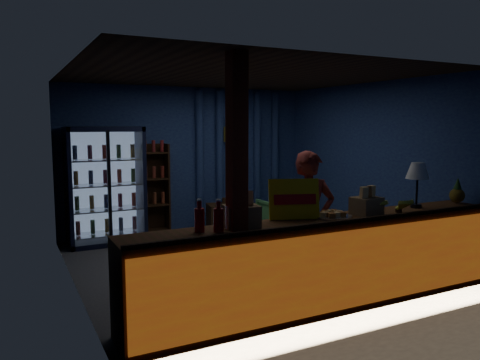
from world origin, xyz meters
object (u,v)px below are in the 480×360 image
object	(u,v)px
shopkeeper	(310,221)
table_lamp	(418,173)
pastry_tray	(333,215)
green_chair	(280,215)

from	to	relation	value
shopkeeper	table_lamp	xyz separation A→B (m)	(1.22, -0.44, 0.55)
shopkeeper	pastry_tray	size ratio (longest dim) A/B	3.90
table_lamp	pastry_tray	bearing A→B (deg)	-178.97
green_chair	pastry_tray	bearing A→B (deg)	65.16
shopkeeper	pastry_tray	distance (m)	0.49
shopkeeper	table_lamp	distance (m)	1.41
shopkeeper	green_chair	size ratio (longest dim) A/B	2.45
green_chair	table_lamp	distance (m)	3.30
pastry_tray	table_lamp	bearing A→B (deg)	1.03
green_chair	pastry_tray	world-z (taller)	pastry_tray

